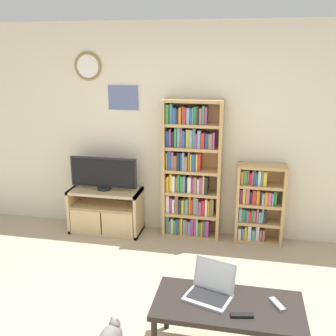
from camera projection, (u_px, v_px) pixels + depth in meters
wall_back at (186, 132)px, 4.82m from camera, size 5.61×0.09×2.60m
tv_stand at (106, 211)px, 5.04m from camera, size 0.91×0.40×0.57m
television at (104, 173)px, 4.92m from camera, size 0.85×0.18×0.42m
bookshelf_tall at (190, 172)px, 4.78m from camera, size 0.71×0.26×1.72m
bookshelf_short at (257, 204)px, 4.74m from camera, size 0.56×0.24×0.98m
coffee_table at (228, 309)px, 2.90m from camera, size 1.10×0.53×0.46m
laptop at (211, 288)px, 2.97m from camera, size 0.40×0.37×0.26m
remote_near_laptop at (242, 315)px, 2.75m from camera, size 0.17×0.07×0.02m
remote_far_from_laptop at (277, 304)px, 2.87m from camera, size 0.12×0.16×0.02m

